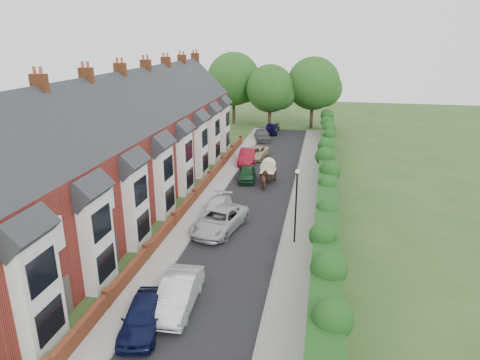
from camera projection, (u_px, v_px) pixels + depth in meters
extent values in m
plane|color=#2D4C1E|center=(232.00, 269.00, 25.37)|extent=(140.00, 140.00, 0.00)
cube|color=black|center=(254.00, 201.00, 35.68)|extent=(6.00, 58.00, 0.02)
cube|color=#9A9892|center=(303.00, 204.00, 34.91)|extent=(2.20, 58.00, 0.12)
cube|color=#9A9892|center=(209.00, 197.00, 36.37)|extent=(1.70, 58.00, 0.12)
cube|color=gray|center=(290.00, 203.00, 35.10)|extent=(0.18, 58.00, 0.13)
cube|color=gray|center=(218.00, 198.00, 36.22)|extent=(0.18, 58.00, 0.13)
cube|color=#143611|center=(327.00, 192.00, 34.20)|extent=(1.50, 58.00, 2.50)
cube|color=maroon|center=(128.00, 160.00, 35.64)|extent=(8.00, 40.00, 6.50)
cube|color=#25282C|center=(125.00, 122.00, 34.59)|extent=(8.00, 40.20, 8.00)
cube|color=white|center=(39.00, 296.00, 18.24)|extent=(0.70, 2.40, 5.20)
cube|color=black|center=(51.00, 320.00, 18.55)|extent=(0.06, 1.80, 1.60)
cube|color=black|center=(43.00, 272.00, 17.78)|extent=(0.06, 1.80, 1.60)
cube|color=#25282C|center=(24.00, 232.00, 17.30)|extent=(1.70, 2.60, 1.70)
cube|color=#3F2D2D|center=(65.00, 298.00, 20.74)|extent=(0.08, 0.90, 2.10)
cube|color=white|center=(55.00, 236.00, 19.57)|extent=(0.12, 1.20, 1.60)
cube|color=white|center=(98.00, 243.00, 22.88)|extent=(0.70, 2.40, 5.20)
cube|color=black|center=(106.00, 263.00, 23.20)|extent=(0.06, 1.80, 1.60)
cube|color=black|center=(102.00, 223.00, 22.43)|extent=(0.06, 1.80, 1.60)
cube|color=#25282C|center=(89.00, 190.00, 21.94)|extent=(1.70, 2.60, 1.70)
cube|color=#3F2D2D|center=(114.00, 250.00, 25.39)|extent=(0.08, 0.90, 2.10)
cube|color=white|center=(107.00, 198.00, 24.21)|extent=(0.12, 1.20, 1.60)
cube|color=white|center=(137.00, 208.00, 27.52)|extent=(0.70, 2.40, 5.20)
cube|color=black|center=(144.00, 225.00, 27.84)|extent=(0.06, 1.80, 1.60)
cube|color=black|center=(141.00, 191.00, 27.07)|extent=(0.06, 1.80, 1.60)
cube|color=#25282C|center=(131.00, 163.00, 26.59)|extent=(1.70, 2.60, 1.70)
cube|color=#3F2D2D|center=(147.00, 217.00, 30.03)|extent=(0.08, 0.90, 2.10)
cube|color=white|center=(143.00, 172.00, 28.86)|extent=(0.12, 1.20, 1.60)
cube|color=white|center=(165.00, 183.00, 32.17)|extent=(0.70, 2.40, 5.20)
cube|color=black|center=(170.00, 198.00, 32.49)|extent=(0.06, 1.80, 1.60)
cube|color=black|center=(168.00, 168.00, 31.71)|extent=(0.06, 1.80, 1.60)
cube|color=#25282C|center=(160.00, 144.00, 31.23)|extent=(1.70, 2.60, 1.70)
cube|color=#3F2D2D|center=(171.00, 192.00, 34.67)|extent=(0.08, 0.90, 2.10)
cube|color=white|center=(169.00, 153.00, 33.50)|extent=(0.12, 1.20, 1.60)
cube|color=white|center=(185.00, 164.00, 36.81)|extent=(0.70, 2.40, 5.20)
cube|color=black|center=(190.00, 178.00, 37.13)|extent=(0.06, 1.80, 1.60)
cube|color=black|center=(189.00, 151.00, 36.36)|extent=(0.06, 1.80, 1.60)
cube|color=#25282C|center=(182.00, 130.00, 35.88)|extent=(1.70, 2.60, 1.70)
cube|color=#3F2D2D|center=(190.00, 174.00, 39.32)|extent=(0.08, 0.90, 2.10)
cube|color=white|center=(188.00, 138.00, 38.15)|extent=(0.12, 1.20, 1.60)
cube|color=white|center=(202.00, 150.00, 41.46)|extent=(0.70, 2.40, 5.20)
cube|color=black|center=(206.00, 162.00, 41.78)|extent=(0.06, 1.80, 1.60)
cube|color=black|center=(205.00, 138.00, 41.00)|extent=(0.06, 1.80, 1.60)
cube|color=#25282C|center=(199.00, 119.00, 40.52)|extent=(1.70, 2.60, 1.70)
cube|color=#3F2D2D|center=(205.00, 159.00, 43.96)|extent=(0.08, 0.90, 2.10)
cube|color=white|center=(204.00, 127.00, 42.79)|extent=(0.12, 1.20, 1.60)
cube|color=white|center=(214.00, 138.00, 46.10)|extent=(0.70, 2.40, 5.20)
cube|color=black|center=(218.00, 149.00, 46.42)|extent=(0.06, 1.80, 1.60)
cube|color=black|center=(218.00, 127.00, 45.65)|extent=(0.06, 1.80, 1.60)
cube|color=#25282C|center=(212.00, 110.00, 45.16)|extent=(1.70, 2.60, 1.70)
cube|color=#3F2D2D|center=(217.00, 147.00, 48.61)|extent=(0.08, 0.90, 2.10)
cube|color=white|center=(216.00, 118.00, 47.44)|extent=(0.12, 1.20, 1.60)
cube|color=white|center=(225.00, 129.00, 50.75)|extent=(0.70, 2.40, 5.20)
cube|color=black|center=(228.00, 139.00, 51.06)|extent=(0.06, 1.80, 1.60)
cube|color=black|center=(228.00, 119.00, 50.29)|extent=(0.06, 1.80, 1.60)
cube|color=#25282C|center=(223.00, 103.00, 49.81)|extent=(1.70, 2.60, 1.70)
cube|color=#3F2D2D|center=(226.00, 137.00, 53.25)|extent=(0.08, 0.90, 2.10)
cube|color=white|center=(226.00, 111.00, 52.08)|extent=(0.12, 1.20, 1.60)
cube|color=brown|center=(40.00, 88.00, 24.08)|extent=(0.90, 0.50, 1.60)
cylinder|color=#984D2D|center=(34.00, 71.00, 23.81)|extent=(0.20, 0.20, 0.50)
cylinder|color=#984D2D|center=(41.00, 71.00, 23.74)|extent=(0.20, 0.20, 0.50)
cube|color=brown|center=(87.00, 80.00, 28.73)|extent=(0.90, 0.50, 1.60)
cylinder|color=#984D2D|center=(82.00, 65.00, 28.46)|extent=(0.20, 0.20, 0.50)
cylinder|color=#984D2D|center=(88.00, 65.00, 28.38)|extent=(0.20, 0.20, 0.50)
cube|color=brown|center=(120.00, 73.00, 33.37)|extent=(0.90, 0.50, 1.60)
cylinder|color=#984D2D|center=(117.00, 61.00, 33.10)|extent=(0.20, 0.20, 0.50)
cylinder|color=#984D2D|center=(122.00, 61.00, 33.03)|extent=(0.20, 0.20, 0.50)
cube|color=brown|center=(146.00, 69.00, 38.02)|extent=(0.90, 0.50, 1.60)
cylinder|color=#984D2D|center=(143.00, 58.00, 37.75)|extent=(0.20, 0.20, 0.50)
cylinder|color=#984D2D|center=(147.00, 58.00, 37.67)|extent=(0.20, 0.20, 0.50)
cube|color=brown|center=(166.00, 65.00, 42.66)|extent=(0.90, 0.50, 1.60)
cylinder|color=#984D2D|center=(163.00, 55.00, 42.39)|extent=(0.20, 0.20, 0.50)
cylinder|color=#984D2D|center=(167.00, 55.00, 42.32)|extent=(0.20, 0.20, 0.50)
cube|color=brown|center=(182.00, 62.00, 47.30)|extent=(0.90, 0.50, 1.60)
cylinder|color=#984D2D|center=(180.00, 53.00, 47.04)|extent=(0.20, 0.20, 0.50)
cylinder|color=#984D2D|center=(183.00, 53.00, 46.96)|extent=(0.20, 0.20, 0.50)
cube|color=brown|center=(195.00, 60.00, 51.95)|extent=(0.90, 0.50, 1.60)
cylinder|color=#984D2D|center=(193.00, 52.00, 51.68)|extent=(0.20, 0.20, 0.50)
cylinder|color=#984D2D|center=(196.00, 52.00, 51.61)|extent=(0.20, 0.20, 0.50)
cube|color=brown|center=(80.00, 332.00, 19.25)|extent=(0.30, 4.70, 0.90)
cube|color=brown|center=(129.00, 275.00, 23.89)|extent=(0.30, 4.70, 0.90)
cube|color=brown|center=(161.00, 236.00, 28.53)|extent=(0.30, 4.70, 0.90)
cube|color=brown|center=(185.00, 207.00, 33.18)|extent=(0.30, 4.70, 0.90)
cube|color=brown|center=(203.00, 186.00, 37.82)|extent=(0.30, 4.70, 0.90)
cube|color=brown|center=(216.00, 170.00, 42.47)|extent=(0.30, 4.70, 0.90)
cube|color=brown|center=(228.00, 157.00, 47.11)|extent=(0.30, 4.70, 0.90)
cube|color=brown|center=(237.00, 146.00, 51.76)|extent=(0.30, 4.70, 0.90)
cube|color=brown|center=(107.00, 299.00, 21.54)|extent=(0.35, 0.35, 1.10)
cube|color=brown|center=(146.00, 252.00, 26.18)|extent=(0.35, 0.35, 1.10)
cube|color=brown|center=(174.00, 219.00, 30.82)|extent=(0.35, 0.35, 1.10)
cube|color=brown|center=(194.00, 195.00, 35.47)|extent=(0.35, 0.35, 1.10)
cube|color=brown|center=(210.00, 177.00, 40.11)|extent=(0.35, 0.35, 1.10)
cube|color=brown|center=(222.00, 162.00, 44.76)|extent=(0.35, 0.35, 1.10)
cube|color=brown|center=(232.00, 150.00, 49.40)|extent=(0.35, 0.35, 1.10)
cube|color=brown|center=(241.00, 140.00, 54.05)|extent=(0.35, 0.35, 1.10)
cylinder|color=black|center=(296.00, 210.00, 27.69)|extent=(0.12, 0.12, 4.80)
cylinder|color=black|center=(297.00, 174.00, 26.90)|extent=(0.20, 0.20, 0.10)
sphere|color=silver|center=(297.00, 172.00, 26.86)|extent=(0.32, 0.32, 0.32)
cylinder|color=#332316|center=(270.00, 113.00, 62.32)|extent=(0.50, 0.50, 4.75)
sphere|color=#1C4517|center=(270.00, 89.00, 61.18)|extent=(6.80, 6.80, 6.80)
sphere|color=#1C4517|center=(280.00, 93.00, 61.43)|extent=(4.76, 4.76, 4.76)
cylinder|color=#332316|center=(312.00, 110.00, 62.99)|extent=(0.50, 0.50, 5.25)
sphere|color=#1C4517|center=(313.00, 84.00, 61.74)|extent=(7.60, 7.60, 7.60)
sphere|color=#1C4517|center=(324.00, 89.00, 61.98)|extent=(5.32, 5.32, 5.32)
cylinder|color=#332316|center=(234.00, 106.00, 66.08)|extent=(0.50, 0.50, 5.50)
sphere|color=#1C4517|center=(234.00, 79.00, 64.78)|extent=(8.00, 8.00, 8.00)
sphere|color=#1C4517|center=(244.00, 84.00, 65.01)|extent=(5.60, 5.60, 5.60)
imported|color=black|center=(142.00, 316.00, 19.92)|extent=(2.40, 4.44, 1.43)
imported|color=silver|center=(178.00, 293.00, 21.56)|extent=(1.85, 4.80, 1.56)
imported|color=#B2B6BA|center=(220.00, 220.00, 30.13)|extent=(3.70, 5.97, 1.54)
imported|color=silver|center=(216.00, 209.00, 32.40)|extent=(1.94, 4.63, 1.34)
imported|color=#113A1C|center=(247.00, 174.00, 40.58)|extent=(2.00, 3.99, 1.31)
imported|color=maroon|center=(247.00, 156.00, 45.92)|extent=(1.95, 4.80, 1.55)
imported|color=beige|center=(256.00, 153.00, 47.95)|extent=(2.73, 4.87, 1.29)
imported|color=#4E4F55|center=(262.00, 135.00, 56.36)|extent=(2.92, 4.89, 1.33)
imported|color=black|center=(273.00, 127.00, 61.26)|extent=(1.68, 3.79, 1.27)
imported|color=brown|center=(265.00, 181.00, 38.33)|extent=(1.32, 1.99, 1.54)
cube|color=black|center=(268.00, 173.00, 40.12)|extent=(1.21, 2.02, 0.51)
cylinder|color=beige|center=(268.00, 166.00, 39.89)|extent=(1.31, 1.26, 1.31)
cube|color=beige|center=(268.00, 171.00, 40.04)|extent=(1.33, 2.07, 0.04)
cylinder|color=black|center=(262.00, 175.00, 40.93)|extent=(0.08, 0.91, 0.91)
cylinder|color=black|center=(275.00, 176.00, 40.69)|extent=(0.08, 0.91, 0.91)
cylinder|color=black|center=(262.00, 176.00, 39.14)|extent=(0.06, 1.82, 0.06)
cylinder|color=black|center=(270.00, 176.00, 39.01)|extent=(0.06, 1.82, 0.06)
imported|color=black|center=(271.00, 128.00, 59.97)|extent=(2.24, 4.38, 1.43)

